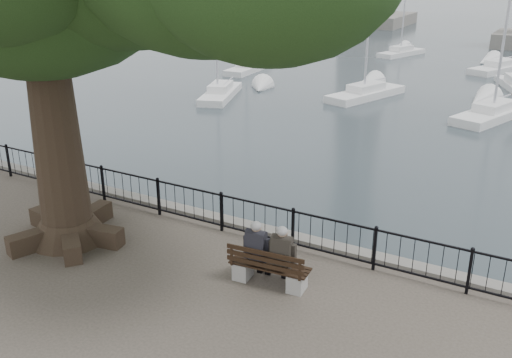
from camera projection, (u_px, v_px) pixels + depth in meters
The scene contains 11 objects.
harbor at pixel (266, 249), 14.67m from camera, with size 260.00×260.00×1.20m.
railing at pixel (256, 219), 13.89m from camera, with size 22.06×0.06×1.00m.
bench at pixel (269, 271), 12.01m from camera, with size 1.76×0.66×0.91m.
person_left at pixel (259, 252), 12.08m from camera, with size 0.44×0.74×1.44m.
person_right at pixel (284, 258), 11.85m from camera, with size 0.44×0.74×1.44m.
sailboat_a at pixel (220, 92), 33.06m from camera, with size 3.13×5.45×10.50m.
sailboat_b at pixel (366, 92), 32.95m from camera, with size 3.22×5.87×11.00m.
sailboat_c at pixel (494, 112), 28.67m from camera, with size 3.40×6.10×11.70m.
sailboat_e at pixel (248, 66), 40.85m from camera, with size 1.78×5.25×12.17m.
sailboat_h at pixel (401, 51), 47.60m from camera, with size 2.90×5.25×12.81m.
sailboat_i at pixel (500, 67), 40.73m from camera, with size 3.78×6.00×11.32m.
Camera 1 is at (6.19, -8.49, 6.45)m, focal length 40.00 mm.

